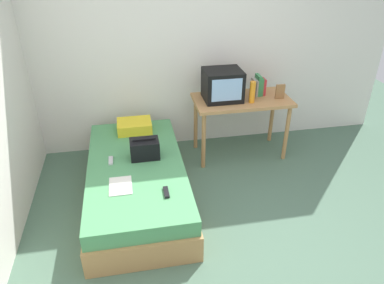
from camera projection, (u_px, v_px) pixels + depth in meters
The scene contains 13 objects.
ground_plane at pixel (234, 241), 3.36m from camera, with size 8.00×8.00×0.00m, color #4C6B56.
wall_back at pixel (193, 45), 4.42m from camera, with size 5.20×0.10×2.60m, color silver.
bed at pixel (137, 181), 3.82m from camera, with size 1.00×2.00×0.44m.
desk at pixel (242, 106), 4.41m from camera, with size 1.16×0.60×0.76m.
tv at pixel (223, 85), 4.25m from camera, with size 0.44×0.39×0.36m.
water_bottle at pixel (252, 92), 4.19m from camera, with size 0.07×0.07×0.26m, color orange.
book_row at pixel (258, 86), 4.41m from camera, with size 0.15×0.17×0.25m.
picture_frame at pixel (280, 92), 4.31m from camera, with size 0.11×0.02×0.18m, color olive.
pillow at pixel (134, 126), 4.31m from camera, with size 0.40×0.31×0.12m, color yellow.
handbag at pixel (145, 149), 3.77m from camera, with size 0.30×0.20×0.22m.
magazine at pixel (121, 186), 3.38m from camera, with size 0.21×0.29×0.01m, color white.
remote_dark at pixel (166, 192), 3.28m from camera, with size 0.04×0.16×0.02m, color black.
remote_silver at pixel (111, 161), 3.74m from camera, with size 0.04×0.14×0.02m, color #B7B7BC.
Camera 1 is at (-0.84, -2.34, 2.47)m, focal length 33.91 mm.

